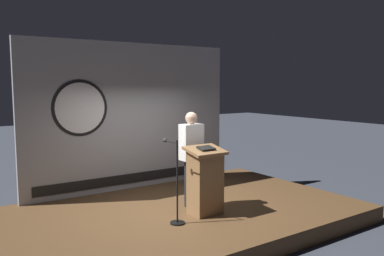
% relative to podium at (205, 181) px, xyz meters
% --- Properties ---
extents(ground_plane, '(40.00, 40.00, 0.00)m').
position_rel_podium_xyz_m(ground_plane, '(-0.23, 0.47, -0.88)').
color(ground_plane, '#383D47').
extents(stage_platform, '(6.40, 4.00, 0.30)m').
position_rel_podium_xyz_m(stage_platform, '(-0.23, 0.47, -0.73)').
color(stage_platform, brown).
rests_on(stage_platform, ground).
extents(banner_display, '(4.69, 0.12, 3.10)m').
position_rel_podium_xyz_m(banner_display, '(-0.26, 2.32, 0.96)').
color(banner_display, '#9E9EA3').
rests_on(banner_display, stage_platform).
extents(podium, '(0.64, 0.50, 1.19)m').
position_rel_podium_xyz_m(podium, '(0.00, 0.00, 0.00)').
color(podium, olive).
rests_on(podium, stage_platform).
extents(speaker_person, '(0.40, 0.26, 1.74)m').
position_rel_podium_xyz_m(speaker_person, '(0.04, 0.48, 0.31)').
color(speaker_person, black).
rests_on(speaker_person, stage_platform).
extents(microphone_stand, '(0.24, 0.52, 1.36)m').
position_rel_podium_xyz_m(microphone_stand, '(-0.67, -0.10, -0.11)').
color(microphone_stand, black).
rests_on(microphone_stand, stage_platform).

